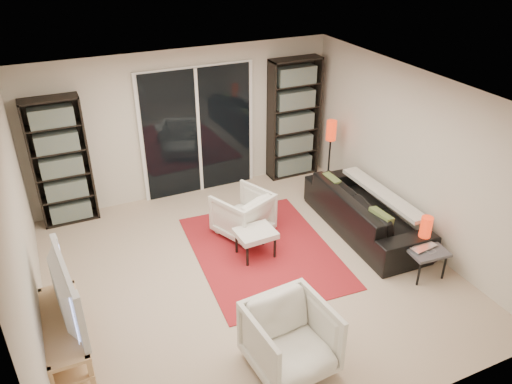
{
  "coord_description": "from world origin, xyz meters",
  "views": [
    {
      "loc": [
        -2.09,
        -4.83,
        4.1
      ],
      "look_at": [
        0.25,
        0.3,
        1.0
      ],
      "focal_mm": 35.0,
      "sensor_mm": 36.0,
      "label": 1
    }
  ],
  "objects_px": {
    "bookshelf_left": "(61,163)",
    "tv_stand": "(65,338)",
    "sofa": "(365,211)",
    "armchair_back": "(243,213)",
    "side_table": "(425,251)",
    "bookshelf_right": "(294,119)",
    "armchair_front": "(290,339)",
    "floor_lamp": "(331,138)",
    "ottoman": "(255,235)"
  },
  "relations": [
    {
      "from": "bookshelf_right",
      "to": "armchair_back",
      "type": "height_order",
      "value": "bookshelf_right"
    },
    {
      "from": "armchair_front",
      "to": "armchair_back",
      "type": "bearing_deg",
      "value": 72.92
    },
    {
      "from": "bookshelf_left",
      "to": "sofa",
      "type": "distance_m",
      "value": 4.51
    },
    {
      "from": "sofa",
      "to": "side_table",
      "type": "relative_size",
      "value": 4.3
    },
    {
      "from": "sofa",
      "to": "floor_lamp",
      "type": "distance_m",
      "value": 1.51
    },
    {
      "from": "side_table",
      "to": "sofa",
      "type": "bearing_deg",
      "value": 93.46
    },
    {
      "from": "bookshelf_right",
      "to": "ottoman",
      "type": "relative_size",
      "value": 3.89
    },
    {
      "from": "sofa",
      "to": "armchair_back",
      "type": "xyz_separation_m",
      "value": [
        -1.67,
        0.68,
        0.0
      ]
    },
    {
      "from": "armchair_front",
      "to": "bookshelf_right",
      "type": "bearing_deg",
      "value": 56.87
    },
    {
      "from": "tv_stand",
      "to": "ottoman",
      "type": "bearing_deg",
      "value": 18.0
    },
    {
      "from": "bookshelf_right",
      "to": "sofa",
      "type": "relative_size",
      "value": 0.94
    },
    {
      "from": "bookshelf_left",
      "to": "armchair_back",
      "type": "xyz_separation_m",
      "value": [
        2.26,
        -1.43,
        -0.64
      ]
    },
    {
      "from": "side_table",
      "to": "bookshelf_right",
      "type": "bearing_deg",
      "value": 92.75
    },
    {
      "from": "armchair_back",
      "to": "sofa",
      "type": "bearing_deg",
      "value": 134.45
    },
    {
      "from": "bookshelf_left",
      "to": "sofa",
      "type": "relative_size",
      "value": 0.87
    },
    {
      "from": "side_table",
      "to": "floor_lamp",
      "type": "relative_size",
      "value": 0.43
    },
    {
      "from": "side_table",
      "to": "floor_lamp",
      "type": "height_order",
      "value": "floor_lamp"
    },
    {
      "from": "tv_stand",
      "to": "armchair_back",
      "type": "height_order",
      "value": "armchair_back"
    },
    {
      "from": "armchair_front",
      "to": "floor_lamp",
      "type": "distance_m",
      "value": 4.07
    },
    {
      "from": "armchair_back",
      "to": "side_table",
      "type": "relative_size",
      "value": 1.4
    },
    {
      "from": "bookshelf_right",
      "to": "armchair_back",
      "type": "xyz_separation_m",
      "value": [
        -1.59,
        -1.43,
        -0.72
      ]
    },
    {
      "from": "side_table",
      "to": "floor_lamp",
      "type": "bearing_deg",
      "value": 86.87
    },
    {
      "from": "bookshelf_right",
      "to": "ottoman",
      "type": "height_order",
      "value": "bookshelf_right"
    },
    {
      "from": "sofa",
      "to": "bookshelf_right",
      "type": "bearing_deg",
      "value": 4.8
    },
    {
      "from": "armchair_back",
      "to": "ottoman",
      "type": "height_order",
      "value": "armchair_back"
    },
    {
      "from": "armchair_front",
      "to": "ottoman",
      "type": "bearing_deg",
      "value": 71.14
    },
    {
      "from": "armchair_back",
      "to": "armchair_front",
      "type": "relative_size",
      "value": 0.88
    },
    {
      "from": "bookshelf_right",
      "to": "floor_lamp",
      "type": "relative_size",
      "value": 1.72
    },
    {
      "from": "armchair_front",
      "to": "floor_lamp",
      "type": "xyz_separation_m",
      "value": [
        2.44,
        3.21,
        0.54
      ]
    },
    {
      "from": "side_table",
      "to": "armchair_back",
      "type": "bearing_deg",
      "value": 133.18
    },
    {
      "from": "bookshelf_left",
      "to": "tv_stand",
      "type": "relative_size",
      "value": 1.53
    },
    {
      "from": "tv_stand",
      "to": "ottoman",
      "type": "distance_m",
      "value": 2.69
    },
    {
      "from": "bookshelf_right",
      "to": "ottoman",
      "type": "bearing_deg",
      "value": -129.21
    },
    {
      "from": "bookshelf_left",
      "to": "floor_lamp",
      "type": "distance_m",
      "value": 4.21
    },
    {
      "from": "bookshelf_right",
      "to": "bookshelf_left",
      "type": "bearing_deg",
      "value": 180.0
    },
    {
      "from": "tv_stand",
      "to": "floor_lamp",
      "type": "xyz_separation_m",
      "value": [
        4.51,
        2.13,
        0.65
      ]
    },
    {
      "from": "ottoman",
      "to": "floor_lamp",
      "type": "xyz_separation_m",
      "value": [
        1.95,
        1.29,
        0.57
      ]
    },
    {
      "from": "armchair_front",
      "to": "tv_stand",
      "type": "bearing_deg",
      "value": 147.74
    },
    {
      "from": "armchair_front",
      "to": "side_table",
      "type": "distance_m",
      "value": 2.39
    },
    {
      "from": "armchair_back",
      "to": "ottoman",
      "type": "xyz_separation_m",
      "value": [
        -0.07,
        -0.6,
        0.01
      ]
    },
    {
      "from": "tv_stand",
      "to": "bookshelf_left",
      "type": "bearing_deg",
      "value": 82.74
    },
    {
      "from": "side_table",
      "to": "ottoman",
      "type": "bearing_deg",
      "value": 145.22
    },
    {
      "from": "sofa",
      "to": "side_table",
      "type": "bearing_deg",
      "value": -174.09
    },
    {
      "from": "sofa",
      "to": "armchair_back",
      "type": "height_order",
      "value": "armchair_back"
    },
    {
      "from": "bookshelf_left",
      "to": "armchair_front",
      "type": "xyz_separation_m",
      "value": [
        1.71,
        -3.95,
        -0.6
      ]
    },
    {
      "from": "bookshelf_right",
      "to": "floor_lamp",
      "type": "height_order",
      "value": "bookshelf_right"
    },
    {
      "from": "sofa",
      "to": "ottoman",
      "type": "xyz_separation_m",
      "value": [
        -1.74,
        0.08,
        0.02
      ]
    },
    {
      "from": "bookshelf_right",
      "to": "ottoman",
      "type": "xyz_separation_m",
      "value": [
        -1.66,
        -2.03,
        -0.71
      ]
    },
    {
      "from": "bookshelf_right",
      "to": "armchair_front",
      "type": "relative_size",
      "value": 2.55
    },
    {
      "from": "bookshelf_right",
      "to": "side_table",
      "type": "bearing_deg",
      "value": -87.25
    }
  ]
}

